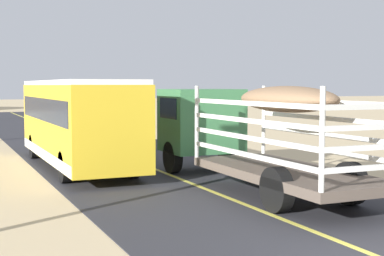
{
  "coord_description": "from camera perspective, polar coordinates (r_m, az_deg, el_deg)",
  "views": [
    {
      "loc": [
        -6.99,
        -7.18,
        3.06
      ],
      "look_at": [
        0.0,
        8.65,
        1.75
      ],
      "focal_mm": 52.97,
      "sensor_mm": 36.0,
      "label": 1
    }
  ],
  "objects": [
    {
      "name": "livestock_truck",
      "position": [
        18.0,
        3.81,
        0.28
      ],
      "size": [
        2.53,
        9.7,
        3.02
      ],
      "color": "#3F7F4C",
      "rests_on": "road_surface"
    },
    {
      "name": "bus",
      "position": [
        21.34,
        -11.5,
        0.72
      ],
      "size": [
        2.54,
        10.0,
        3.21
      ],
      "color": "gold",
      "rests_on": "road_surface"
    }
  ]
}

